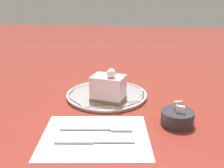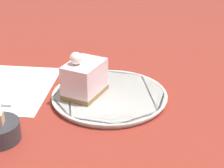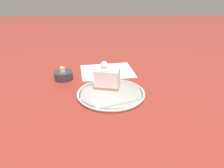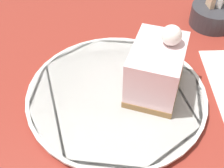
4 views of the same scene
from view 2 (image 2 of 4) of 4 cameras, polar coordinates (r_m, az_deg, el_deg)
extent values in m
plane|color=maroon|center=(0.82, -2.56, -2.42)|extent=(4.00, 4.00, 0.00)
cylinder|color=silver|center=(0.82, -0.38, -1.89)|extent=(0.24, 0.24, 0.01)
cylinder|color=silver|center=(0.82, -0.38, -1.66)|extent=(0.25, 0.25, 0.00)
cube|color=olive|center=(0.82, -4.14, -1.25)|extent=(0.08, 0.11, 0.01)
cube|color=silver|center=(0.80, -4.22, 1.08)|extent=(0.08, 0.10, 0.06)
sphere|color=white|center=(0.78, -5.52, 3.91)|extent=(0.03, 0.03, 0.03)
cube|color=white|center=(0.90, -15.48, -0.55)|extent=(0.23, 0.27, 0.00)
cube|color=silver|center=(0.91, -13.33, 0.28)|extent=(0.03, 0.12, 0.00)
cube|color=silver|center=(0.84, -15.24, -2.31)|extent=(0.03, 0.05, 0.00)
cube|color=silver|center=(0.95, -16.10, 0.93)|extent=(0.03, 0.09, 0.00)
cube|color=#D8B28C|center=(0.69, -16.57, -5.12)|extent=(0.01, 0.02, 0.02)
camera|label=1|loc=(1.09, -44.36, 14.37)|focal=40.00mm
camera|label=3|loc=(0.86, 55.81, 15.27)|focal=35.00mm
camera|label=4|loc=(1.02, 2.98, 22.93)|focal=50.00mm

